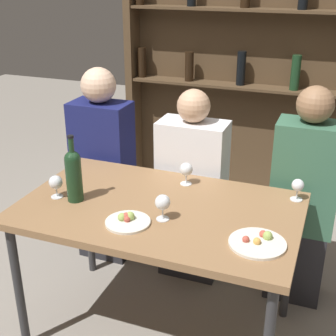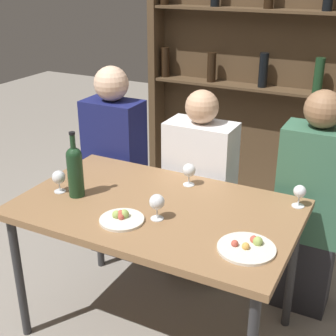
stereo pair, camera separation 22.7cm
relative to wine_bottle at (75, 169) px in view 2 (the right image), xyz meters
The scene contains 13 objects.
ground_plane 0.98m from the wine_bottle, 11.38° to the left, with size 10.00×10.00×0.00m, color gray.
dining_table 0.46m from the wine_bottle, 11.38° to the left, with size 1.33×0.81×0.75m.
wine_rack_wall 1.88m from the wine_bottle, 77.35° to the left, with size 1.86×0.21×2.33m.
wine_bottle is the anchor object (origin of this frame).
wine_glass_0 0.58m from the wine_bottle, 39.09° to the left, with size 0.07×0.07×0.12m.
wine_glass_1 1.08m from the wine_bottle, 20.87° to the left, with size 0.06×0.06×0.11m.
wine_glass_2 0.47m from the wine_bottle, ahead, with size 0.07×0.07×0.12m.
wine_glass_3 0.12m from the wine_bottle, behind, with size 0.07×0.07×0.11m.
food_plate_0 0.92m from the wine_bottle, ahead, with size 0.24×0.24×0.04m.
food_plate_1 0.37m from the wine_bottle, 18.55° to the right, with size 0.20×0.20×0.05m.
seated_person_left 0.74m from the wine_bottle, 107.28° to the left, with size 0.36×0.22×1.26m.
seated_person_center 0.83m from the wine_bottle, 59.06° to the left, with size 0.39×0.22×1.18m.
seated_person_right 1.25m from the wine_bottle, 32.22° to the left, with size 0.35×0.22×1.25m.
Camera 2 is at (0.95, -1.73, 1.80)m, focal length 50.00 mm.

